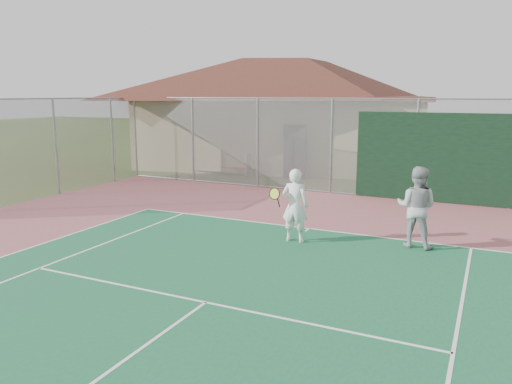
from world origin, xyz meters
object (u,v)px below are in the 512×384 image
Objects in this scene: clubhouse at (286,102)px; player_white_front at (295,206)px; player_grey_back at (416,208)px; bleachers at (228,161)px.

clubhouse reaches higher than player_white_front.
clubhouse is at bearing -69.32° from player_white_front.
player_white_front is (5.71, -13.45, -2.32)m from clubhouse.
clubhouse is 8.40× the size of player_grey_back.
player_white_front is (6.91, -9.20, 0.39)m from bleachers.
player_grey_back reaches higher than bleachers.
bleachers is at bearing -117.04° from clubhouse.
bleachers is 1.42× the size of player_grey_back.
player_white_front is at bearing 22.48° from player_grey_back.
player_grey_back is at bearing -165.34° from player_white_front.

